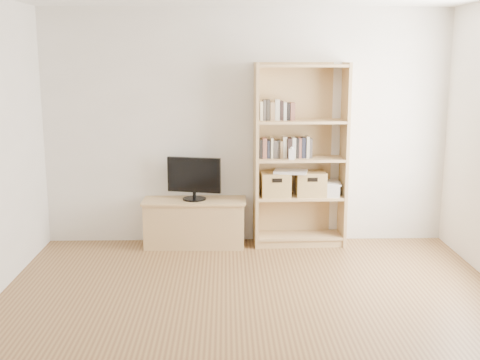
{
  "coord_description": "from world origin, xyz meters",
  "views": [
    {
      "loc": [
        -0.23,
        -4.17,
        2.07
      ],
      "look_at": [
        -0.08,
        1.9,
        0.82
      ],
      "focal_mm": 45.0,
      "sensor_mm": 36.0,
      "label": 1
    }
  ],
  "objects_px": {
    "bookshelf": "(300,156)",
    "laptop": "(291,171)",
    "tv_stand": "(195,224)",
    "television": "(194,179)",
    "basket_left": "(276,184)",
    "basket_right": "(311,184)",
    "baby_monitor": "(292,154)"
  },
  "relations": [
    {
      "from": "bookshelf",
      "to": "baby_monitor",
      "type": "height_order",
      "value": "bookshelf"
    },
    {
      "from": "baby_monitor",
      "to": "basket_left",
      "type": "height_order",
      "value": "baby_monitor"
    },
    {
      "from": "tv_stand",
      "to": "basket_left",
      "type": "relative_size",
      "value": 3.44
    },
    {
      "from": "bookshelf",
      "to": "laptop",
      "type": "bearing_deg",
      "value": -172.44
    },
    {
      "from": "tv_stand",
      "to": "laptop",
      "type": "bearing_deg",
      "value": 1.65
    },
    {
      "from": "baby_monitor",
      "to": "television",
      "type": "bearing_deg",
      "value": -179.91
    },
    {
      "from": "bookshelf",
      "to": "basket_left",
      "type": "relative_size",
      "value": 6.35
    },
    {
      "from": "television",
      "to": "tv_stand",
      "type": "bearing_deg",
      "value": 0.0
    },
    {
      "from": "baby_monitor",
      "to": "basket_right",
      "type": "relative_size",
      "value": 0.36
    },
    {
      "from": "tv_stand",
      "to": "laptop",
      "type": "height_order",
      "value": "laptop"
    },
    {
      "from": "tv_stand",
      "to": "baby_monitor",
      "type": "distance_m",
      "value": 1.32
    },
    {
      "from": "bookshelf",
      "to": "laptop",
      "type": "xyz_separation_m",
      "value": [
        -0.1,
        -0.02,
        -0.17
      ]
    },
    {
      "from": "bookshelf",
      "to": "tv_stand",
      "type": "bearing_deg",
      "value": 179.43
    },
    {
      "from": "tv_stand",
      "to": "television",
      "type": "bearing_deg",
      "value": 0.0
    },
    {
      "from": "tv_stand",
      "to": "basket_left",
      "type": "bearing_deg",
      "value": 1.94
    },
    {
      "from": "television",
      "to": "baby_monitor",
      "type": "height_order",
      "value": "baby_monitor"
    },
    {
      "from": "tv_stand",
      "to": "bookshelf",
      "type": "bearing_deg",
      "value": 2.46
    },
    {
      "from": "baby_monitor",
      "to": "basket_right",
      "type": "xyz_separation_m",
      "value": [
        0.23,
        0.11,
        -0.35
      ]
    },
    {
      "from": "basket_left",
      "to": "basket_right",
      "type": "height_order",
      "value": "basket_right"
    },
    {
      "from": "tv_stand",
      "to": "basket_right",
      "type": "bearing_deg",
      "value": 2.27
    },
    {
      "from": "baby_monitor",
      "to": "basket_left",
      "type": "relative_size",
      "value": 0.36
    },
    {
      "from": "bookshelf",
      "to": "baby_monitor",
      "type": "xyz_separation_m",
      "value": [
        -0.11,
        -0.12,
        0.04
      ]
    },
    {
      "from": "basket_right",
      "to": "baby_monitor",
      "type": "bearing_deg",
      "value": -153.85
    },
    {
      "from": "tv_stand",
      "to": "basket_right",
      "type": "distance_m",
      "value": 1.36
    },
    {
      "from": "basket_right",
      "to": "laptop",
      "type": "xyz_separation_m",
      "value": [
        -0.23,
        -0.02,
        0.14
      ]
    },
    {
      "from": "television",
      "to": "basket_right",
      "type": "xyz_separation_m",
      "value": [
        1.29,
        0.02,
        -0.06
      ]
    },
    {
      "from": "bookshelf",
      "to": "baby_monitor",
      "type": "relative_size",
      "value": 17.52
    },
    {
      "from": "bookshelf",
      "to": "television",
      "type": "xyz_separation_m",
      "value": [
        -1.17,
        -0.03,
        -0.25
      ]
    },
    {
      "from": "laptop",
      "to": "basket_left",
      "type": "bearing_deg",
      "value": -169.72
    },
    {
      "from": "television",
      "to": "basket_right",
      "type": "relative_size",
      "value": 1.84
    },
    {
      "from": "basket_left",
      "to": "laptop",
      "type": "bearing_deg",
      "value": -3.27
    },
    {
      "from": "tv_stand",
      "to": "laptop",
      "type": "relative_size",
      "value": 3.05
    }
  ]
}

